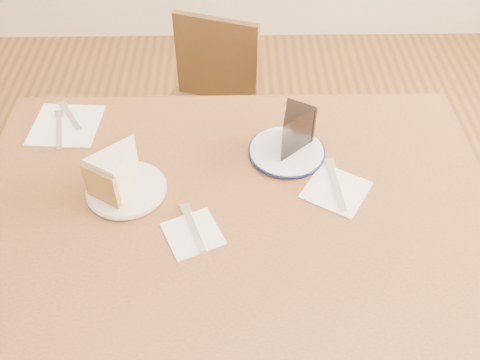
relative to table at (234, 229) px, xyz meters
name	(u,v)px	position (x,y,z in m)	size (l,w,h in m)	color
ground	(235,354)	(0.00, 0.00, -0.65)	(4.00, 4.00, 0.00)	#492C13
table	(234,229)	(0.00, 0.00, 0.00)	(1.20, 0.80, 0.75)	#4C2A14
chair_far	(207,115)	(-0.09, 0.74, -0.24)	(0.47, 0.47, 0.74)	#341F0F
plate_cream	(127,190)	(-0.25, 0.03, 0.10)	(0.18, 0.18, 0.01)	silver
plate_navy	(287,152)	(0.13, 0.16, 0.10)	(0.18, 0.18, 0.01)	white
carrot_cake	(120,168)	(-0.26, 0.05, 0.16)	(0.09, 0.12, 0.09)	beige
chocolate_cake	(291,134)	(0.14, 0.16, 0.16)	(0.07, 0.10, 0.10)	black
napkin_cream	(193,234)	(-0.09, -0.10, 0.10)	(0.11, 0.11, 0.00)	white
napkin_navy	(336,190)	(0.24, 0.03, 0.10)	(0.13, 0.13, 0.00)	white
napkin_spare	(66,125)	(-0.44, 0.27, 0.10)	(0.17, 0.17, 0.00)	white
fork_cream	(193,227)	(-0.09, -0.08, 0.10)	(0.01, 0.14, 0.00)	white
knife_navy	(336,184)	(0.24, 0.04, 0.10)	(0.02, 0.17, 0.00)	white
fork_spare	(70,116)	(-0.43, 0.31, 0.10)	(0.01, 0.14, 0.00)	silver
knife_spare	(59,130)	(-0.45, 0.25, 0.10)	(0.01, 0.16, 0.00)	silver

